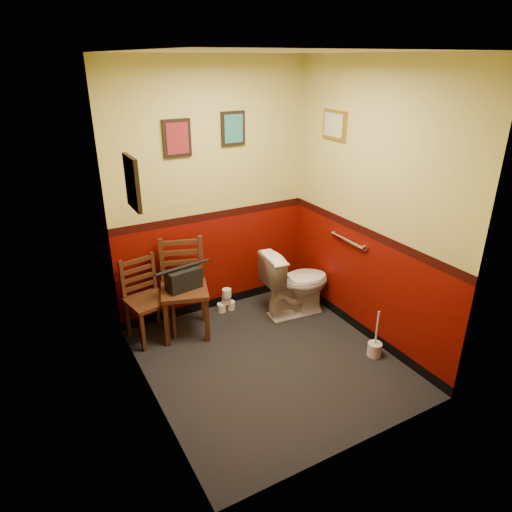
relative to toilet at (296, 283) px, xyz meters
The scene contains 17 objects.
floor 1.03m from the toilet, 138.49° to the right, with size 2.20×2.40×0.00m, color black.
ceiling 2.52m from the toilet, 138.49° to the right, with size 2.20×2.40×0.00m, color silver.
wall_back 1.34m from the toilet, 141.98° to the left, with size 2.20×2.70×0.00m, color #5C0904.
wall_front 2.20m from the toilet, 111.40° to the right, with size 2.20×2.70×0.00m, color #5C0904.
wall_left 2.16m from the toilet, 160.71° to the right, with size 2.40×2.70×0.00m, color #5C0904.
wall_right 1.23m from the toilet, 59.19° to the right, with size 2.40×2.70×0.00m, color #5C0904.
grab_bar 0.78m from the toilet, 47.94° to the right, with size 0.05×0.56×0.06m.
framed_print_back_a 1.98m from the toilet, 153.12° to the left, with size 0.28×0.04×0.36m.
framed_print_back_b 1.78m from the toilet, 130.91° to the left, with size 0.26×0.04×0.34m.
framed_print_left 2.39m from the toilet, 163.38° to the right, with size 0.04×0.30×0.38m.
framed_print_right 1.71m from the toilet, ahead, with size 0.04×0.34×0.28m.
toilet is the anchor object (origin of this frame).
toilet_brush 1.12m from the toilet, 78.10° to the right, with size 0.14×0.14×0.49m.
chair_left 1.61m from the toilet, 167.74° to the left, with size 0.46×0.46×0.85m.
chair_right 1.24m from the toilet, 168.23° to the left, with size 0.58×0.58×0.99m.
handbag 1.26m from the toilet, behind, with size 0.36×0.22×0.25m.
tp_stack 0.82m from the toilet, 147.70° to the left, with size 0.22×0.13×0.28m.
Camera 1 is at (-1.84, -3.08, 2.66)m, focal length 32.00 mm.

